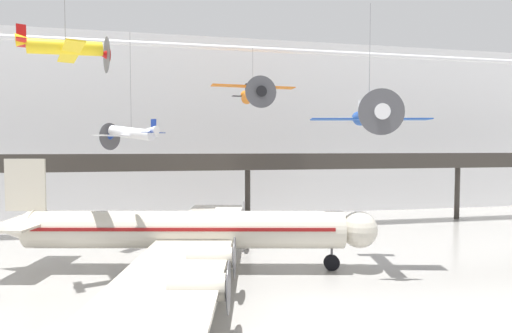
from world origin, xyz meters
name	(u,v)px	position (x,y,z in m)	size (l,w,h in m)	color
ground_plane	(333,322)	(0.00, 0.00, 0.00)	(260.00, 260.00, 0.00)	#9E9B96
hangar_back_wall	(235,128)	(0.00, 39.06, 13.14)	(140.00, 3.00, 26.29)	white
mezzanine_walkway	(249,167)	(0.00, 27.40, 7.77)	(110.00, 3.20, 9.41)	#38332D
ceiling_truss_beam	(249,49)	(0.00, 27.04, 22.13)	(120.00, 0.60, 0.60)	silver
airliner_silver_main	(185,231)	(-8.20, 11.66, 3.31)	(31.73, 36.48, 9.21)	beige
suspended_plane_yellow_lowwing	(66,48)	(-16.35, 8.95, 17.08)	(6.23, 7.31, 6.23)	yellow
suspended_plane_white_twin	(131,133)	(-13.28, 20.70, 11.58)	(6.61, 7.07, 11.75)	silver
suspended_plane_orange_highwing	(253,92)	(0.04, 25.11, 16.65)	(9.91, 8.11, 7.39)	orange
suspended_plane_blue_trainer	(369,115)	(6.53, 8.76, 12.76)	(9.56, 7.93, 10.64)	#1E4CAD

